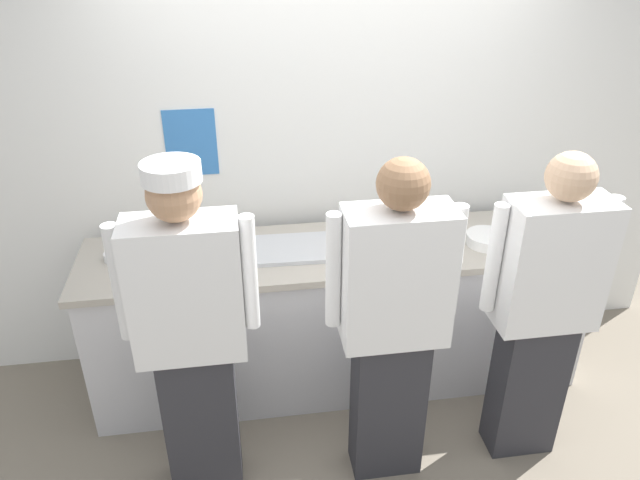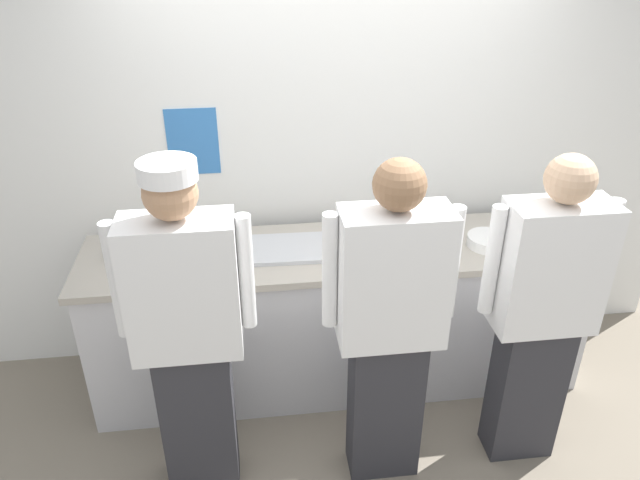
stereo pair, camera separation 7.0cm
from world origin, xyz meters
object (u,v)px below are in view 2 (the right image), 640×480
chef_near_left (188,330)px  chef_far_right (542,311)px  squeeze_bottle_spare (350,241)px  ramekin_yellow_sauce (114,254)px  sheet_tray (287,249)px  chef_center (390,324)px  squeeze_bottle_primary (209,245)px  plate_stack_front (165,262)px  squeeze_bottle_secondary (144,242)px  deli_cup (376,241)px  chefs_knife (317,260)px  ramekin_orange_sauce (351,241)px  plate_stack_rear (488,241)px  mixing_bowl_steel (422,239)px

chef_near_left → chef_far_right: chef_near_left is taller
squeeze_bottle_spare → ramekin_yellow_sauce: squeeze_bottle_spare is taller
sheet_tray → ramekin_yellow_sauce: ramekin_yellow_sauce is taller
chef_center → squeeze_bottle_primary: chef_center is taller
chef_center → plate_stack_front: bearing=151.0°
ramekin_yellow_sauce → plate_stack_front: bearing=-29.6°
chef_center → squeeze_bottle_secondary: (-1.20, 0.74, 0.12)m
squeeze_bottle_primary → squeeze_bottle_secondary: bearing=169.1°
squeeze_bottle_spare → ramekin_yellow_sauce: size_ratio=2.04×
deli_cup → chefs_knife: (-0.35, -0.09, -0.05)m
ramekin_orange_sauce → deli_cup: (0.13, -0.07, 0.03)m
plate_stack_rear → squeeze_bottle_primary: squeeze_bottle_primary is taller
squeeze_bottle_secondary → chef_center: bearing=-31.6°
chef_near_left → chef_far_right: (1.69, -0.02, -0.04)m
chef_near_left → deli_cup: bearing=32.2°
plate_stack_rear → mixing_bowl_steel: size_ratio=0.72×
squeeze_bottle_spare → ramekin_orange_sauce: (0.03, 0.13, -0.07)m
squeeze_bottle_primary → squeeze_bottle_secondary: size_ratio=0.92×
chefs_knife → plate_stack_rear: bearing=2.8°
ramekin_orange_sauce → squeeze_bottle_spare: bearing=-104.4°
squeeze_bottle_primary → ramekin_yellow_sauce: size_ratio=2.01×
squeeze_bottle_primary → deli_cup: size_ratio=1.89×
squeeze_bottle_spare → ramekin_orange_sauce: size_ratio=1.90×
chef_far_right → ramekin_yellow_sauce: chef_far_right is taller
plate_stack_rear → deli_cup: size_ratio=2.33×
squeeze_bottle_secondary → chefs_knife: 0.94m
chef_center → chefs_knife: chef_center is taller
sheet_tray → mixing_bowl_steel: bearing=-4.6°
chef_near_left → deli_cup: size_ratio=16.95×
plate_stack_front → chefs_knife: (0.81, -0.01, -0.04)m
chef_center → deli_cup: (0.07, 0.68, 0.07)m
chef_center → chefs_knife: size_ratio=6.33×
squeeze_bottle_secondary → ramekin_orange_sauce: squeeze_bottle_secondary is taller
sheet_tray → deli_cup: deli_cup is taller
chef_center → plate_stack_rear: bearing=41.8°
chef_near_left → squeeze_bottle_secondary: bearing=111.3°
sheet_tray → squeeze_bottle_primary: squeeze_bottle_primary is taller
mixing_bowl_steel → squeeze_bottle_primary: squeeze_bottle_primary is taller
chef_far_right → plate_stack_front: 1.93m
squeeze_bottle_secondary → sheet_tray: bearing=-0.9°
ramekin_orange_sauce → chefs_knife: (-0.22, -0.16, -0.02)m
sheet_tray → ramekin_orange_sauce: 0.37m
chef_far_right → sheet_tray: (-1.19, 0.70, 0.04)m
sheet_tray → squeeze_bottle_spare: (0.34, -0.10, 0.08)m
chef_far_right → squeeze_bottle_spare: chef_far_right is taller
squeeze_bottle_secondary → ramekin_yellow_sauce: squeeze_bottle_secondary is taller
chef_far_right → plate_stack_rear: 0.62m
squeeze_bottle_secondary → deli_cup: (1.27, -0.06, -0.05)m
chef_center → chef_far_right: chef_center is taller
chef_far_right → ramekin_yellow_sauce: (-2.14, 0.74, 0.05)m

